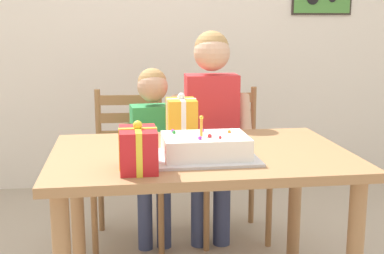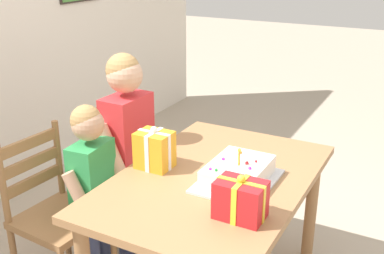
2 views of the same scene
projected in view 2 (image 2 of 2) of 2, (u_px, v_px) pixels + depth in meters
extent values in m
cube|color=#9E7047|center=(214.00, 180.00, 2.39)|extent=(1.34, 0.90, 0.04)
cylinder|color=#9E7047|center=(311.00, 209.00, 2.84)|extent=(0.07, 0.07, 0.71)
cylinder|color=#9E7047|center=(202.00, 182.00, 3.17)|extent=(0.07, 0.07, 0.71)
cube|color=silver|center=(238.00, 181.00, 2.33)|extent=(0.44, 0.34, 0.01)
cube|color=white|center=(238.00, 171.00, 2.31)|extent=(0.36, 0.26, 0.09)
cylinder|color=orange|center=(239.00, 159.00, 2.26)|extent=(0.01, 0.01, 0.07)
sphere|color=yellow|center=(239.00, 150.00, 2.24)|extent=(0.02, 0.02, 0.02)
sphere|color=orange|center=(241.00, 152.00, 2.39)|extent=(0.02, 0.02, 0.02)
sphere|color=purple|center=(223.00, 159.00, 2.32)|extent=(0.02, 0.02, 0.02)
sphere|color=green|center=(216.00, 170.00, 2.21)|extent=(0.02, 0.02, 0.02)
sphere|color=purple|center=(210.00, 169.00, 2.22)|extent=(0.02, 0.02, 0.02)
sphere|color=red|center=(247.00, 163.00, 2.28)|extent=(0.02, 0.02, 0.02)
sphere|color=red|center=(256.00, 161.00, 2.30)|extent=(0.01, 0.01, 0.01)
sphere|color=purple|center=(250.00, 168.00, 2.22)|extent=(0.02, 0.02, 0.02)
cube|color=gold|center=(154.00, 150.00, 2.45)|extent=(0.14, 0.18, 0.19)
cube|color=white|center=(154.00, 150.00, 2.45)|extent=(0.15, 0.02, 0.20)
cube|color=white|center=(154.00, 150.00, 2.45)|extent=(0.02, 0.19, 0.20)
sphere|color=white|center=(154.00, 130.00, 2.41)|extent=(0.04, 0.04, 0.04)
cube|color=red|center=(240.00, 200.00, 2.00)|extent=(0.14, 0.21, 0.17)
cube|color=yellow|center=(240.00, 200.00, 2.00)|extent=(0.15, 0.02, 0.17)
cube|color=yellow|center=(240.00, 200.00, 2.00)|extent=(0.02, 0.21, 0.17)
sphere|color=yellow|center=(241.00, 179.00, 1.96)|extent=(0.04, 0.04, 0.04)
cube|color=#996B42|center=(61.00, 219.00, 2.57)|extent=(0.45, 0.45, 0.04)
cylinder|color=#996B42|center=(114.00, 249.00, 2.71)|extent=(0.04, 0.04, 0.43)
cylinder|color=#996B42|center=(66.00, 229.00, 2.90)|extent=(0.04, 0.04, 0.43)
cylinder|color=#996B42|center=(59.00, 158.00, 2.72)|extent=(0.04, 0.04, 0.45)
cylinder|color=#996B42|center=(3.00, 184.00, 2.42)|extent=(0.04, 0.04, 0.45)
cube|color=#996B42|center=(34.00, 181.00, 2.60)|extent=(0.36, 0.05, 0.06)
cube|color=#996B42|center=(31.00, 162.00, 2.56)|extent=(0.36, 0.05, 0.06)
cube|color=#996B42|center=(29.00, 143.00, 2.52)|extent=(0.36, 0.05, 0.06)
cube|color=#996B42|center=(129.00, 173.00, 3.08)|extent=(0.43, 0.43, 0.04)
cylinder|color=#996B42|center=(169.00, 199.00, 3.25)|extent=(0.04, 0.04, 0.43)
cylinder|color=#996B42|center=(139.00, 226.00, 2.93)|extent=(0.04, 0.04, 0.43)
cylinder|color=#996B42|center=(123.00, 187.00, 3.41)|extent=(0.04, 0.04, 0.43)
cylinder|color=#996B42|center=(90.00, 211.00, 3.09)|extent=(0.04, 0.04, 0.43)
cylinder|color=#996B42|center=(120.00, 124.00, 3.24)|extent=(0.04, 0.04, 0.45)
cylinder|color=#996B42|center=(84.00, 144.00, 2.92)|extent=(0.04, 0.04, 0.45)
cube|color=#996B42|center=(103.00, 143.00, 3.10)|extent=(0.36, 0.03, 0.06)
cube|color=#996B42|center=(102.00, 127.00, 3.06)|extent=(0.36, 0.03, 0.06)
cube|color=#996B42|center=(101.00, 111.00, 3.02)|extent=(0.36, 0.03, 0.06)
cylinder|color=#38426B|center=(138.00, 211.00, 3.04)|extent=(0.10, 0.10, 0.48)
cylinder|color=#38426B|center=(125.00, 221.00, 2.93)|extent=(0.10, 0.10, 0.48)
cube|color=red|center=(128.00, 140.00, 2.80)|extent=(0.30, 0.19, 0.55)
cylinder|color=tan|center=(151.00, 134.00, 2.95)|extent=(0.09, 0.23, 0.37)
cylinder|color=tan|center=(113.00, 156.00, 2.64)|extent=(0.09, 0.23, 0.37)
sphere|color=tan|center=(125.00, 75.00, 2.66)|extent=(0.21, 0.21, 0.21)
sphere|color=#A87F4C|center=(123.00, 70.00, 2.66)|extent=(0.20, 0.20, 0.20)
cylinder|color=#38426B|center=(104.00, 244.00, 2.77)|extent=(0.09, 0.09, 0.40)
cube|color=#2D934C|center=(93.00, 182.00, 2.57)|extent=(0.26, 0.18, 0.46)
cylinder|color=tan|center=(113.00, 174.00, 2.70)|extent=(0.08, 0.20, 0.31)
cylinder|color=tan|center=(80.00, 199.00, 2.43)|extent=(0.08, 0.20, 0.31)
sphere|color=tan|center=(88.00, 124.00, 2.45)|extent=(0.17, 0.17, 0.17)
sphere|color=#A87F4C|center=(86.00, 120.00, 2.44)|extent=(0.16, 0.16, 0.16)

